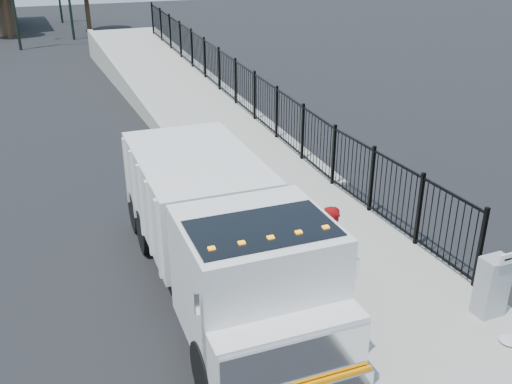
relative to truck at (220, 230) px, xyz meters
name	(u,v)px	position (x,y,z in m)	size (l,w,h in m)	color
ground	(283,279)	(1.43, 0.02, -1.53)	(120.00, 120.00, 0.00)	black
sidewalk	(410,306)	(3.36, -1.98, -1.47)	(3.55, 12.00, 0.12)	#9E998E
curb	(328,328)	(1.43, -1.98, -1.45)	(0.30, 12.00, 0.16)	#ADAAA3
ramp	(177,98)	(3.56, 16.02, -1.53)	(3.95, 24.00, 1.70)	#9E998E
iron_fence	(236,96)	(4.98, 12.02, -0.63)	(0.10, 28.00, 1.80)	black
truck	(220,230)	(0.00, 0.00, 0.00)	(2.88, 8.05, 2.73)	black
worker	(331,250)	(2.04, -0.95, -0.43)	(0.72, 0.47, 1.97)	#740708
utility_cabinet	(492,286)	(4.53, -2.84, -0.79)	(0.55, 0.40, 1.25)	gray
arrow_sign	(507,259)	(4.53, -3.06, -0.05)	(0.35, 0.04, 0.22)	white
debris	(509,340)	(4.26, -3.69, -1.37)	(0.38, 0.38, 0.10)	silver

